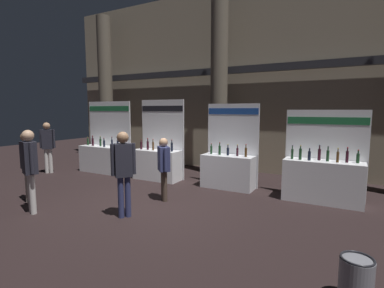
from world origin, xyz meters
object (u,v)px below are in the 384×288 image
Objects in this scene: trash_bin at (356,281)px; visitor_0 at (27,161)px; exhibitor_booth_1 at (158,161)px; visitor_4 at (164,164)px; exhibitor_booth_2 at (229,167)px; exhibitor_booth_3 at (323,178)px; visitor_1 at (48,143)px; visitor_2 at (30,163)px; exhibitor_booth_0 at (105,155)px; visitor_3 at (124,167)px.

trash_bin is 0.33× the size of visitor_0.
exhibitor_booth_1 is 2.29m from visitor_4.
exhibitor_booth_2 reaches higher than exhibitor_booth_3.
exhibitor_booth_1 is 4.17m from visitor_1.
trash_bin is 4.74m from visitor_4.
exhibitor_booth_3 is (2.52, -0.12, 0.01)m from exhibitor_booth_2.
trash_bin is (5.59, -3.94, -0.33)m from exhibitor_booth_1.
visitor_2 is at bearing 168.73° from visitor_0.
exhibitor_booth_1 reaches higher than visitor_1.
exhibitor_booth_0 is 4.18m from visitor_4.
exhibitor_booth_3 is at bearing -133.83° from visitor_0.
visitor_4 is at bearing -153.06° from exhibitor_booth_3.
visitor_3 is (1.96, 0.78, -0.03)m from visitor_2.
trash_bin is 10.02m from visitor_1.
visitor_4 is (-0.98, -1.90, 0.34)m from exhibitor_booth_2.
exhibitor_booth_0 is at bearing -57.20° from visitor_0.
visitor_0 is 3.52m from visitor_1.
visitor_3 reaches higher than visitor_4.
visitor_0 is (-6.97, 0.45, 0.76)m from trash_bin.
exhibitor_booth_1 is 4.51× the size of trash_bin.
trash_bin is at bearing -61.82° from visitor_3.
visitor_4 is at bearing 35.11° from visitor_3.
visitor_4 is (3.78, -1.74, 0.33)m from exhibitor_booth_0.
visitor_3 is at bearing 115.98° from visitor_1.
exhibitor_booth_3 is at bearing -108.54° from visitor_4.
visitor_1 is (-6.40, -1.26, 0.48)m from exhibitor_booth_2.
visitor_1 is at bearing -168.88° from exhibitor_booth_2.
exhibitor_booth_2 is 2.16m from visitor_4.
visitor_0 is at bearing 76.07° from visitor_4.
exhibitor_booth_1 reaches higher than visitor_4.
exhibitor_booth_0 is 4.83m from visitor_3.
exhibitor_booth_0 reaches higher than exhibitor_booth_2.
visitor_1 is 1.00× the size of visitor_3.
exhibitor_booth_1 is 6.84m from trash_bin.
trash_bin is at bearing -35.15° from exhibitor_booth_1.
exhibitor_booth_2 is at bearing -72.73° from visitor_4.
exhibitor_booth_3 is (4.92, 0.02, -0.01)m from exhibitor_booth_1.
exhibitor_booth_1 is at bearing 152.12° from visitor_1.
visitor_2 reaches higher than visitor_0.
trash_bin is at bearing -26.27° from exhibitor_booth_0.
visitor_1 is at bearing -25.04° from visitor_0.
exhibitor_booth_2 is 5.26m from visitor_0.
visitor_1 is 4.36m from visitor_2.
visitor_3 is (5.32, -1.99, 0.00)m from visitor_1.
visitor_1 is at bearing 163.62° from trash_bin.
visitor_2 is at bearing -144.89° from exhibitor_booth_3.
visitor_1 reaches higher than visitor_4.
visitor_2 is at bearing -127.02° from exhibitor_booth_2.
visitor_1 is at bearing -172.74° from exhibitor_booth_3.
exhibitor_booth_2 is 1.34× the size of visitor_3.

